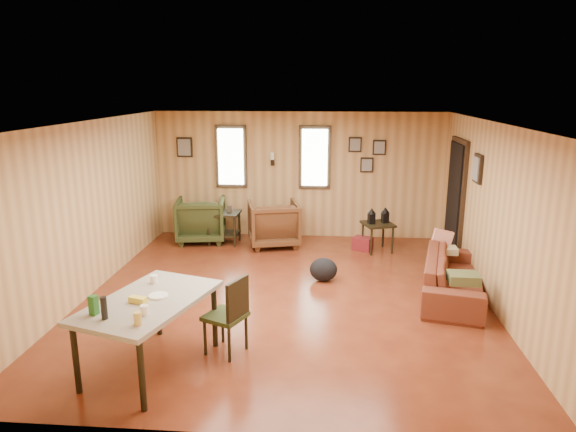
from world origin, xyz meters
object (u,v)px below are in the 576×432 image
(sofa, at_px, (455,270))
(side_table, at_px, (378,222))
(recliner_green, at_px, (201,218))
(dining_table, at_px, (148,306))
(end_table, at_px, (224,222))
(recliner_brown, at_px, (274,221))

(sofa, bearing_deg, side_table, 37.46)
(recliner_green, distance_m, dining_table, 4.55)
(sofa, xyz_separation_m, end_table, (-3.69, 2.20, 0.03))
(recliner_brown, height_order, recliner_green, same)
(sofa, height_order, recliner_green, recliner_green)
(side_table, bearing_deg, sofa, -65.56)
(recliner_green, bearing_deg, sofa, 141.96)
(recliner_green, height_order, end_table, recliner_green)
(sofa, distance_m, side_table, 2.15)
(end_table, relative_size, dining_table, 0.44)
(recliner_green, height_order, dining_table, dining_table)
(recliner_brown, xyz_separation_m, end_table, (-0.93, 0.06, -0.04))
(recliner_brown, distance_m, dining_table, 4.42)
(recliner_brown, xyz_separation_m, side_table, (1.87, -0.19, 0.09))
(recliner_green, relative_size, end_table, 1.23)
(dining_table, bearing_deg, sofa, 48.95)
(end_table, height_order, dining_table, dining_table)
(end_table, height_order, side_table, side_table)
(recliner_brown, distance_m, end_table, 0.94)
(sofa, height_order, end_table, sofa)
(sofa, bearing_deg, recliner_brown, 65.25)
(recliner_green, xyz_separation_m, dining_table, (0.58, -4.50, 0.24))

